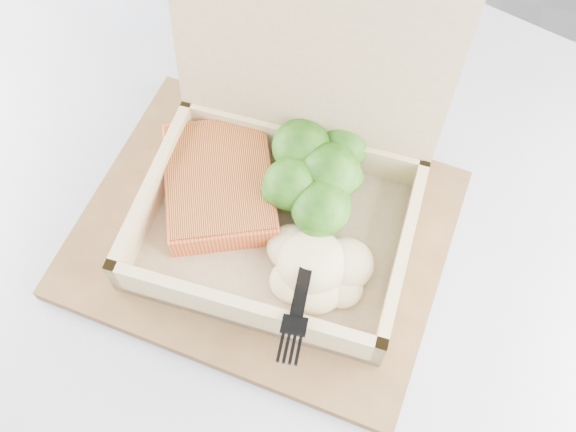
% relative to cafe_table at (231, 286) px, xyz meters
% --- Properties ---
extents(cafe_table, '(1.01, 1.01, 0.73)m').
position_rel_cafe_table_xyz_m(cafe_table, '(0.00, 0.00, 0.00)').
color(cafe_table, black).
rests_on(cafe_table, floor).
extents(serving_tray, '(0.36, 0.30, 0.01)m').
position_rel_cafe_table_xyz_m(serving_tray, '(0.05, -0.01, 0.20)').
color(serving_tray, brown).
rests_on(serving_tray, cafe_table).
extents(takeout_container, '(0.24, 0.22, 0.23)m').
position_rel_cafe_table_xyz_m(takeout_container, '(0.07, 0.02, 0.26)').
color(takeout_container, tan).
rests_on(takeout_container, serving_tray).
extents(salmon_fillet, '(0.14, 0.16, 0.03)m').
position_rel_cafe_table_xyz_m(salmon_fillet, '(0.00, 0.01, 0.23)').
color(salmon_fillet, orange).
rests_on(salmon_fillet, takeout_container).
extents(broccoli_pile, '(0.13, 0.13, 0.05)m').
position_rel_cafe_table_xyz_m(broccoli_pile, '(0.10, 0.04, 0.24)').
color(broccoli_pile, '#3D7F1C').
rests_on(broccoli_pile, takeout_container).
extents(mashed_potatoes, '(0.10, 0.09, 0.03)m').
position_rel_cafe_table_xyz_m(mashed_potatoes, '(0.11, -0.04, 0.23)').
color(mashed_potatoes, beige).
rests_on(mashed_potatoes, takeout_container).
extents(plastic_fork, '(0.03, 0.15, 0.02)m').
position_rel_cafe_table_xyz_m(plastic_fork, '(0.10, -0.03, 0.24)').
color(plastic_fork, black).
rests_on(plastic_fork, mashed_potatoes).
extents(receipt, '(0.11, 0.17, 0.00)m').
position_rel_cafe_table_xyz_m(receipt, '(0.11, 0.16, 0.19)').
color(receipt, white).
rests_on(receipt, cafe_table).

